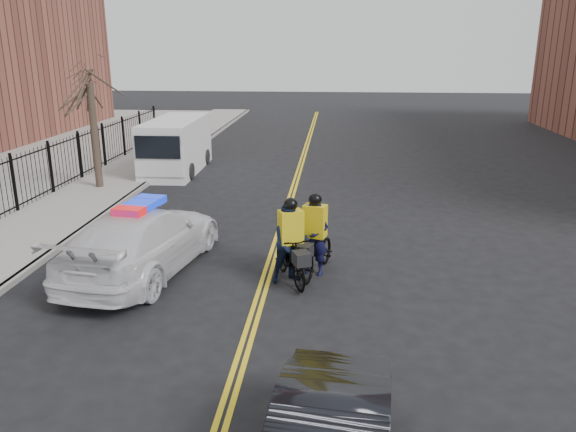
{
  "coord_description": "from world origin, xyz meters",
  "views": [
    {
      "loc": [
        1.61,
        -10.79,
        5.47
      ],
      "look_at": [
        0.45,
        2.85,
        1.3
      ],
      "focal_mm": 35.0,
      "sensor_mm": 36.0,
      "label": 1
    }
  ],
  "objects_px": {
    "cargo_van": "(175,147)",
    "cyclist_far": "(291,249)",
    "police_cruiser": "(143,240)",
    "cyclist_near": "(314,246)"
  },
  "relations": [
    {
      "from": "cargo_van",
      "to": "cyclist_near",
      "type": "relative_size",
      "value": 2.52
    },
    {
      "from": "police_cruiser",
      "to": "cyclist_near",
      "type": "relative_size",
      "value": 2.66
    },
    {
      "from": "cyclist_near",
      "to": "cyclist_far",
      "type": "xyz_separation_m",
      "value": [
        -0.54,
        -0.56,
        0.1
      ]
    },
    {
      "from": "cargo_van",
      "to": "cyclist_far",
      "type": "relative_size",
      "value": 2.64
    },
    {
      "from": "police_cruiser",
      "to": "cyclist_near",
      "type": "xyz_separation_m",
      "value": [
        4.27,
        0.2,
        -0.11
      ]
    },
    {
      "from": "cyclist_near",
      "to": "cyclist_far",
      "type": "distance_m",
      "value": 0.78
    },
    {
      "from": "police_cruiser",
      "to": "cyclist_far",
      "type": "relative_size",
      "value": 2.79
    },
    {
      "from": "cargo_van",
      "to": "cyclist_far",
      "type": "bearing_deg",
      "value": -63.62
    },
    {
      "from": "cyclist_near",
      "to": "cyclist_far",
      "type": "relative_size",
      "value": 1.05
    },
    {
      "from": "cargo_van",
      "to": "cyclist_far",
      "type": "height_order",
      "value": "cargo_van"
    }
  ]
}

